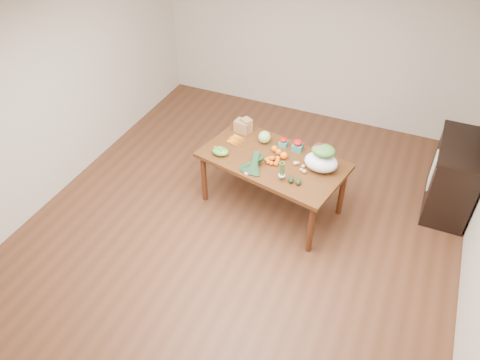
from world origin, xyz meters
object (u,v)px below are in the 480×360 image
at_px(paper_bag, 243,125).
at_px(mandarin_cluster, 272,159).
at_px(salad_bag, 321,159).
at_px(cabbage, 265,137).
at_px(kale_bunch, 251,164).
at_px(dining_table, 272,183).
at_px(asparagus_bundle, 282,171).
at_px(cabinet, 453,177).

xyz_separation_m(paper_bag, mandarin_cluster, (0.58, -0.47, -0.05)).
relative_size(paper_bag, salad_bag, 0.67).
distance_m(cabbage, kale_bunch, 0.58).
bearing_deg(cabbage, dining_table, -51.55).
bearing_deg(kale_bunch, asparagus_bundle, 7.85).
distance_m(kale_bunch, asparagus_bundle, 0.38).
bearing_deg(dining_table, mandarin_cluster, -70.33).
bearing_deg(kale_bunch, salad_bag, 36.18).
relative_size(dining_table, mandarin_cluster, 9.40).
bearing_deg(mandarin_cluster, salad_bag, 9.23).
xyz_separation_m(paper_bag, kale_bunch, (0.41, -0.70, -0.01)).
height_order(kale_bunch, asparagus_bundle, asparagus_bundle).
xyz_separation_m(dining_table, asparagus_bundle, (0.22, -0.33, 0.50)).
xyz_separation_m(cabinet, mandarin_cluster, (-2.03, -0.96, 0.33)).
bearing_deg(cabbage, mandarin_cluster, -56.27).
distance_m(cabbage, mandarin_cluster, 0.42).
bearing_deg(dining_table, paper_bag, 156.92).
relative_size(mandarin_cluster, salad_bag, 0.47).
height_order(paper_bag, salad_bag, salad_bag).
height_order(cabbage, asparagus_bundle, asparagus_bundle).
bearing_deg(cabinet, cabbage, -164.88).
xyz_separation_m(cabbage, kale_bunch, (0.06, -0.58, 0.00)).
xyz_separation_m(dining_table, cabbage, (-0.22, 0.28, 0.45)).
xyz_separation_m(kale_bunch, asparagus_bundle, (0.38, -0.03, 0.05)).
bearing_deg(mandarin_cluster, kale_bunch, -125.72).
distance_m(cabbage, salad_bag, 0.83).
bearing_deg(cabbage, cabinet, 15.12).
xyz_separation_m(mandarin_cluster, kale_bunch, (-0.17, -0.23, 0.03)).
distance_m(cabinet, asparagus_bundle, 2.23).
relative_size(dining_table, salad_bag, 4.39).
height_order(cabinet, cabbage, cabinet).
height_order(cabbage, mandarin_cluster, cabbage).
bearing_deg(dining_table, asparagus_bundle, -44.03).
height_order(paper_bag, mandarin_cluster, paper_bag).
bearing_deg(paper_bag, cabbage, -19.33).
height_order(cabinet, salad_bag, salad_bag).
xyz_separation_m(kale_bunch, salad_bag, (0.73, 0.32, 0.07)).
distance_m(dining_table, salad_bag, 0.77).
bearing_deg(asparagus_bundle, paper_bag, 149.36).
bearing_deg(paper_bag, kale_bunch, -59.70).
distance_m(asparagus_bundle, salad_bag, 0.49).
height_order(paper_bag, kale_bunch, paper_bag).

